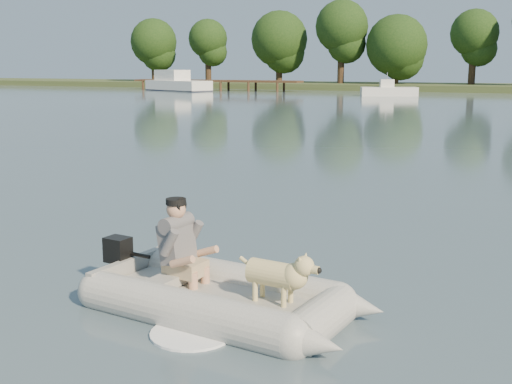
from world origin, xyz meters
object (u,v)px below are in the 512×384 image
at_px(dinghy, 223,265).
at_px(man, 178,240).
at_px(cabin_cruiser, 178,80).
at_px(motorboat, 389,85).
at_px(dog, 273,278).
at_px(dock, 216,85).

xyz_separation_m(dinghy, man, (-0.60, 0.13, 0.17)).
relative_size(cabin_cruiser, motorboat, 1.65).
bearing_deg(cabin_cruiser, dog, -36.94).
xyz_separation_m(dock, dinghy, (26.73, -52.55, -0.01)).
bearing_deg(cabin_cruiser, motorboat, 15.87).
relative_size(dinghy, man, 4.37).
relative_size(dock, cabin_cruiser, 2.31).
bearing_deg(dog, dock, 125.14).
bearing_deg(dock, man, -63.50).
relative_size(dock, dog, 22.13).
bearing_deg(cabin_cruiser, man, -37.85).
height_order(man, motorboat, motorboat).
relative_size(dock, motorboat, 3.81).
xyz_separation_m(dog, motorboat, (-8.85, 47.73, 0.46)).
relative_size(man, cabin_cruiser, 0.12).
relative_size(dog, motorboat, 0.17).
height_order(dog, cabin_cruiser, cabin_cruiser).
bearing_deg(dog, man, 180.00).
distance_m(dinghy, man, 0.63).
distance_m(dock, dinghy, 58.95).
height_order(dock, cabin_cruiser, cabin_cruiser).
bearing_deg(man, dinghy, -4.24).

